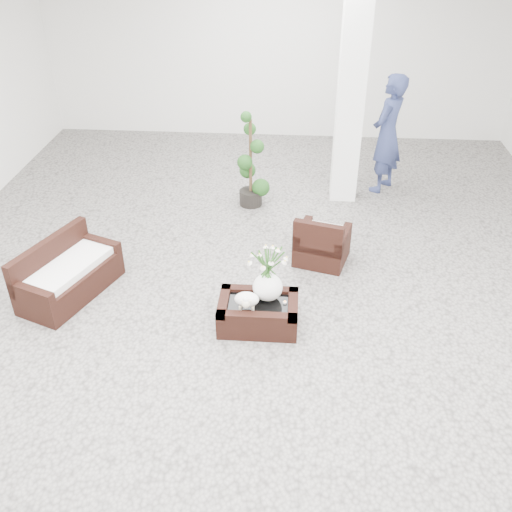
# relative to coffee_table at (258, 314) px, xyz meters

# --- Properties ---
(ground) EXTENTS (11.00, 11.00, 0.00)m
(ground) POSITION_rel_coffee_table_xyz_m (-0.06, 0.61, -0.16)
(ground) COLOR gray
(ground) RESTS_ON ground
(column) EXTENTS (0.40, 0.40, 3.50)m
(column) POSITION_rel_coffee_table_xyz_m (1.14, 3.41, 1.59)
(column) COLOR white
(column) RESTS_ON ground
(coffee_table) EXTENTS (0.90, 0.60, 0.31)m
(coffee_table) POSITION_rel_coffee_table_xyz_m (0.00, 0.00, 0.00)
(coffee_table) COLOR black
(coffee_table) RESTS_ON ground
(sheep_figurine) EXTENTS (0.28, 0.23, 0.21)m
(sheep_figurine) POSITION_rel_coffee_table_xyz_m (-0.12, -0.10, 0.26)
(sheep_figurine) COLOR white
(sheep_figurine) RESTS_ON coffee_table
(planter_narcissus) EXTENTS (0.44, 0.44, 0.80)m
(planter_narcissus) POSITION_rel_coffee_table_xyz_m (0.10, 0.10, 0.56)
(planter_narcissus) COLOR white
(planter_narcissus) RESTS_ON coffee_table
(tealight) EXTENTS (0.04, 0.04, 0.03)m
(tealight) POSITION_rel_coffee_table_xyz_m (0.30, 0.02, 0.17)
(tealight) COLOR white
(tealight) RESTS_ON coffee_table
(armchair) EXTENTS (0.80, 0.79, 0.70)m
(armchair) POSITION_rel_coffee_table_xyz_m (0.76, 1.44, 0.19)
(armchair) COLOR black
(armchair) RESTS_ON ground
(loveseat) EXTENTS (1.07, 1.45, 0.70)m
(loveseat) POSITION_rel_coffee_table_xyz_m (-2.35, 0.44, 0.19)
(loveseat) COLOR black
(loveseat) RESTS_ON ground
(topiary) EXTENTS (0.40, 0.40, 1.50)m
(topiary) POSITION_rel_coffee_table_xyz_m (-0.33, 3.00, 0.59)
(topiary) COLOR #183D13
(topiary) RESTS_ON ground
(shopper) EXTENTS (0.77, 0.84, 1.92)m
(shopper) POSITION_rel_coffee_table_xyz_m (1.80, 3.73, 0.80)
(shopper) COLOR navy
(shopper) RESTS_ON ground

